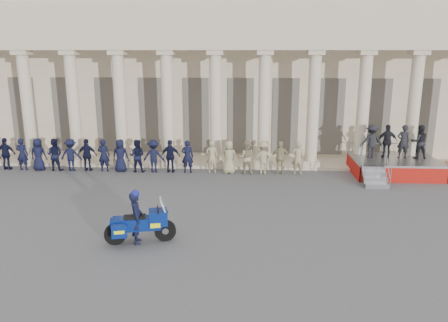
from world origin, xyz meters
TOP-DOWN VIEW (x-y plane):
  - ground at (0.00, 0.00)m, footprint 90.00×90.00m
  - building at (-0.00, 14.74)m, footprint 40.00×12.50m
  - officer_rank at (-2.91, 6.74)m, footprint 17.36×0.66m
  - reviewing_stand at (10.49, 6.95)m, footprint 4.23×4.06m
  - motorcycle at (-0.42, -2.00)m, footprint 2.34×1.19m
  - rider at (-0.54, -2.03)m, footprint 0.56×0.73m

SIDE VIEW (x-z plane):
  - ground at x=0.00m, z-range 0.00..0.00m
  - motorcycle at x=-0.42m, z-range -0.10..1.42m
  - officer_rank at x=-2.91m, z-range 0.00..1.74m
  - rider at x=-0.54m, z-range -0.01..1.85m
  - reviewing_stand at x=10.49m, z-range 0.06..2.66m
  - building at x=0.00m, z-range 0.02..9.02m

